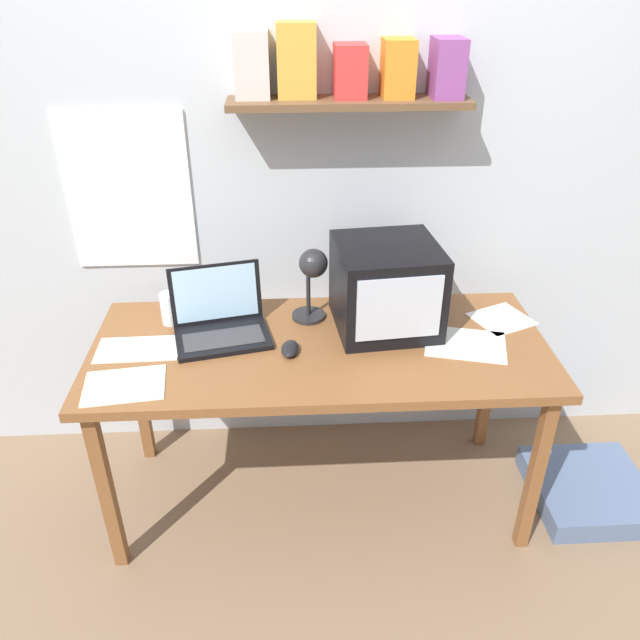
% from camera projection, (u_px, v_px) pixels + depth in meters
% --- Properties ---
extents(ground_plane, '(12.00, 12.00, 0.00)m').
position_uv_depth(ground_plane, '(320.00, 494.00, 2.60)').
color(ground_plane, '#85694E').
extents(back_wall, '(5.60, 0.24, 2.60)m').
position_uv_depth(back_wall, '(313.00, 151.00, 2.35)').
color(back_wall, silver).
rests_on(back_wall, ground_plane).
extents(corner_desk, '(1.63, 0.70, 0.75)m').
position_uv_depth(corner_desk, '(320.00, 359.00, 2.26)').
color(corner_desk, brown).
rests_on(corner_desk, ground_plane).
extents(crt_monitor, '(0.39, 0.40, 0.32)m').
position_uv_depth(crt_monitor, '(386.00, 287.00, 2.26)').
color(crt_monitor, black).
rests_on(crt_monitor, corner_desk).
extents(laptop, '(0.38, 0.32, 0.24)m').
position_uv_depth(laptop, '(220.00, 318.00, 2.26)').
color(laptop, black).
rests_on(laptop, corner_desk).
extents(desk_lamp, '(0.13, 0.17, 0.31)m').
position_uv_depth(desk_lamp, '(312.00, 274.00, 2.24)').
color(desk_lamp, '#232326').
rests_on(desk_lamp, corner_desk).
extents(juice_glass, '(0.07, 0.07, 0.12)m').
position_uv_depth(juice_glass, '(170.00, 310.00, 2.33)').
color(juice_glass, white).
rests_on(juice_glass, corner_desk).
extents(computer_mouse, '(0.07, 0.11, 0.03)m').
position_uv_depth(computer_mouse, '(290.00, 349.00, 2.17)').
color(computer_mouse, black).
rests_on(computer_mouse, corner_desk).
extents(loose_paper_near_laptop, '(0.28, 0.22, 0.00)m').
position_uv_depth(loose_paper_near_laptop, '(124.00, 385.00, 2.01)').
color(loose_paper_near_laptop, white).
rests_on(loose_paper_near_laptop, corner_desk).
extents(printed_handout, '(0.29, 0.17, 0.00)m').
position_uv_depth(printed_handout, '(138.00, 349.00, 2.19)').
color(printed_handout, white).
rests_on(printed_handout, corner_desk).
extents(loose_paper_near_monitor, '(0.26, 0.25, 0.00)m').
position_uv_depth(loose_paper_near_monitor, '(501.00, 319.00, 2.37)').
color(loose_paper_near_monitor, white).
rests_on(loose_paper_near_monitor, corner_desk).
extents(open_notebook, '(0.32, 0.27, 0.00)m').
position_uv_depth(open_notebook, '(466.00, 344.00, 2.22)').
color(open_notebook, white).
rests_on(open_notebook, corner_desk).
extents(floor_cushion, '(0.45, 0.45, 0.09)m').
position_uv_depth(floor_cushion, '(588.00, 490.00, 2.56)').
color(floor_cushion, slate).
rests_on(floor_cushion, ground_plane).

